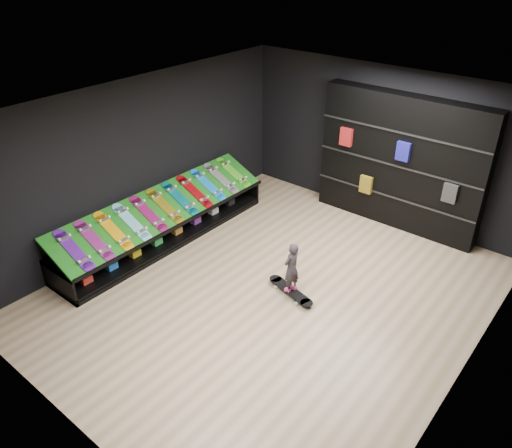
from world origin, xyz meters
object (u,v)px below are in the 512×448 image
Objects in this scene: floor_skateboard at (290,292)px; child at (291,277)px; display_rack at (165,228)px; back_shelving at (400,163)px.

child is (0.00, 0.00, 0.30)m from floor_skateboard.
back_shelving reaches higher than display_rack.
floor_skateboard is at bearing 180.00° from child.
floor_skateboard is (-0.21, -3.19, -1.24)m from back_shelving.
floor_skateboard is 0.30m from child.
display_rack is at bearing -163.03° from floor_skateboard.
floor_skateboard is at bearing -93.76° from back_shelving.
display_rack is 1.39× the size of back_shelving.
child is at bearing 2.65° from display_rack.
child reaches higher than display_rack.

